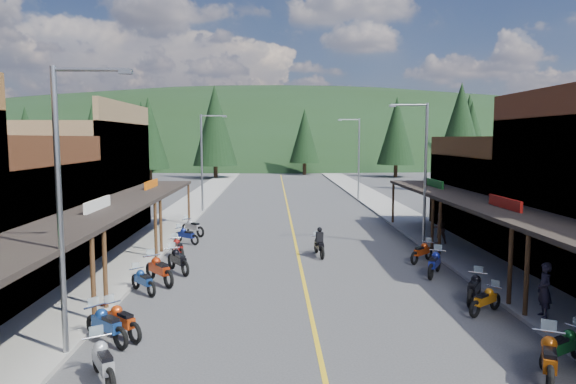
{
  "coord_description": "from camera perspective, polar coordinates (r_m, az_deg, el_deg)",
  "views": [
    {
      "loc": [
        -1.3,
        -19.95,
        6.1
      ],
      "look_at": [
        -0.43,
        9.52,
        3.0
      ],
      "focal_mm": 32.0,
      "sensor_mm": 36.0,
      "label": 1
    }
  ],
  "objects": [
    {
      "name": "bike_west_7",
      "position": [
        21.28,
        -15.81,
        -9.36
      ],
      "size": [
        1.72,
        1.88,
        1.09
      ],
      "primitive_type": null,
      "rotation": [
        0.0,
        0.0,
        0.7
      ],
      "color": "navy",
      "rests_on": "ground"
    },
    {
      "name": "shop_east_3",
      "position": [
        34.88,
        23.9,
        -0.38
      ],
      "size": [
        10.9,
        10.2,
        6.2
      ],
      "color": "#4C2D16",
      "rests_on": "ground"
    },
    {
      "name": "pine_3",
      "position": [
        86.12,
        1.85,
        6.25
      ],
      "size": [
        5.04,
        5.04,
        11.0
      ],
      "color": "black",
      "rests_on": "ground"
    },
    {
      "name": "bike_west_8",
      "position": [
        22.37,
        -14.13,
        -8.23
      ],
      "size": [
        2.07,
        2.32,
        1.34
      ],
      "primitive_type": null,
      "rotation": [
        0.0,
        0.0,
        0.67
      ],
      "color": "#A0280B",
      "rests_on": "ground"
    },
    {
      "name": "bike_west_11",
      "position": [
        30.32,
        -11.25,
        -4.67
      ],
      "size": [
        1.92,
        1.65,
        1.09
      ],
      "primitive_type": null,
      "rotation": [
        0.0,
        0.0,
        0.94
      ],
      "color": "navy",
      "rests_on": "ground"
    },
    {
      "name": "pine_10",
      "position": [
        71.92,
        -15.21,
        6.34
      ],
      "size": [
        5.38,
        5.38,
        11.6
      ],
      "color": "black",
      "rests_on": "ground"
    },
    {
      "name": "pine_7",
      "position": [
        100.75,
        -19.55,
        6.3
      ],
      "size": [
        5.88,
        5.88,
        12.5
      ],
      "color": "black",
      "rests_on": "ground"
    },
    {
      "name": "streetlight_1",
      "position": [
        42.36,
        -9.37,
        3.7
      ],
      "size": [
        2.16,
        0.18,
        8.0
      ],
      "color": "gray",
      "rests_on": "ground"
    },
    {
      "name": "pine_1",
      "position": [
        92.78,
        -15.95,
        6.47
      ],
      "size": [
        5.88,
        5.88,
        12.5
      ],
      "color": "black",
      "rests_on": "ground"
    },
    {
      "name": "streetlight_3",
      "position": [
        50.66,
        7.71,
        4.09
      ],
      "size": [
        2.16,
        0.18,
        8.0
      ],
      "color": "gray",
      "rests_on": "ground"
    },
    {
      "name": "bike_west_12",
      "position": [
        32.71,
        -10.55,
        -3.77
      ],
      "size": [
        2.02,
        1.98,
        1.21
      ],
      "primitive_type": null,
      "rotation": [
        0.0,
        0.0,
        0.8
      ],
      "color": "#959499",
      "rests_on": "ground"
    },
    {
      "name": "streetlight_0",
      "position": [
        15.14,
        -23.58,
        -0.71
      ],
      "size": [
        2.16,
        0.18,
        8.0
      ],
      "color": "gray",
      "rests_on": "ground"
    },
    {
      "name": "ridge_hill",
      "position": [
        155.08,
        -1.21,
        3.74
      ],
      "size": [
        310.0,
        140.0,
        60.0
      ],
      "primitive_type": "ellipsoid",
      "color": "black",
      "rests_on": "ground"
    },
    {
      "name": "bike_east_7",
      "position": [
        20.59,
        20.01,
        -9.86
      ],
      "size": [
        1.7,
        2.16,
        1.2
      ],
      "primitive_type": null,
      "rotation": [
        0.0,
        0.0,
        -0.55
      ],
      "color": "black",
      "rests_on": "ground"
    },
    {
      "name": "bike_west_4",
      "position": [
        14.14,
        -19.86,
        -17.17
      ],
      "size": [
        1.71,
        2.23,
        1.24
      ],
      "primitive_type": null,
      "rotation": [
        0.0,
        0.0,
        0.53
      ],
      "color": "#A9AAAE",
      "rests_on": "ground"
    },
    {
      "name": "sidewalk_east",
      "position": [
        41.63,
        12.25,
        -2.46
      ],
      "size": [
        3.4,
        94.0,
        0.15
      ],
      "primitive_type": "cube",
      "color": "gray",
      "rests_on": "ground"
    },
    {
      "name": "bike_west_10",
      "position": [
        26.88,
        -12.15,
        -6.0
      ],
      "size": [
        1.46,
        2.1,
        1.15
      ],
      "primitive_type": null,
      "rotation": [
        0.0,
        0.0,
        0.44
      ],
      "color": "maroon",
      "rests_on": "ground"
    },
    {
      "name": "pine_6",
      "position": [
        96.37,
        27.85,
        5.54
      ],
      "size": [
        5.04,
        5.04,
        11.0
      ],
      "color": "black",
      "rests_on": "ground"
    },
    {
      "name": "pine_0",
      "position": [
        90.63,
        -27.11,
        5.59
      ],
      "size": [
        5.04,
        5.04,
        11.0
      ],
      "color": "black",
      "rests_on": "ground"
    },
    {
      "name": "pine_5",
      "position": [
        98.52,
        19.45,
        6.76
      ],
      "size": [
        6.72,
        6.72,
        14.0
      ],
      "color": "black",
      "rests_on": "ground"
    },
    {
      "name": "pine_9",
      "position": [
        69.71,
        19.7,
        5.88
      ],
      "size": [
        4.93,
        4.93,
        10.8
      ],
      "color": "black",
      "rests_on": "ground"
    },
    {
      "name": "bike_west_5",
      "position": [
        16.64,
        -19.55,
        -13.6
      ],
      "size": [
        2.08,
        1.98,
        1.23
      ],
      "primitive_type": null,
      "rotation": [
        0.0,
        0.0,
        0.83
      ],
      "color": "navy",
      "rests_on": "ground"
    },
    {
      "name": "rider_on_bike",
      "position": [
        26.7,
        3.49,
        -5.82
      ],
      "size": [
        0.93,
        2.14,
        1.58
      ],
      "rotation": [
        0.0,
        0.0,
        0.12
      ],
      "color": "black",
      "rests_on": "ground"
    },
    {
      "name": "centerline",
      "position": [
        40.44,
        0.18,
        -2.67
      ],
      "size": [
        0.15,
        90.0,
        0.01
      ],
      "primitive_type": "cube",
      "color": "gold",
      "rests_on": "ground"
    },
    {
      "name": "ground",
      "position": [
        20.91,
        2.0,
        -10.96
      ],
      "size": [
        220.0,
        220.0,
        0.0
      ],
      "primitive_type": "plane",
      "color": "#38383A",
      "rests_on": "ground"
    },
    {
      "name": "shop_west_3",
      "position": [
        33.75,
        -23.39,
        1.12
      ],
      "size": [
        10.9,
        10.2,
        8.2
      ],
      "color": "brown",
      "rests_on": "ground"
    },
    {
      "name": "bike_east_9",
      "position": [
        26.26,
        14.65,
        -6.36
      ],
      "size": [
        1.87,
        1.88,
        1.14
      ],
      "primitive_type": null,
      "rotation": [
        0.0,
        0.0,
        -0.78
      ],
      "color": "#9C2E0B",
      "rests_on": "ground"
    },
    {
      "name": "pine_2",
      "position": [
        78.46,
        -8.12,
        7.32
      ],
      "size": [
        6.72,
        6.72,
        14.0
      ],
      "color": "black",
      "rests_on": "ground"
    },
    {
      "name": "bike_east_6",
      "position": [
        19.46,
        21.09,
        -11.04
      ],
      "size": [
        1.85,
        1.62,
        1.06
      ],
      "primitive_type": null,
      "rotation": [
        0.0,
        0.0,
        -0.92
      ],
      "color": "#B8650D",
      "rests_on": "ground"
    },
    {
      "name": "pedestrian_east_b",
      "position": [
        30.32,
        16.47,
        -3.84
      ],
      "size": [
        0.88,
        0.52,
        1.79
      ],
      "primitive_type": "imported",
      "rotation": [
        0.0,
        0.0,
        3.17
      ],
      "color": "brown",
      "rests_on": "sidewalk_east"
    },
    {
      "name": "pedestrian_east_a",
      "position": [
        19.34,
        26.61,
        -9.69
      ],
      "size": [
        0.5,
        0.71,
        1.86
      ],
      "primitive_type": "imported",
      "rotation": [
        0.0,
        0.0,
        -1.65
      ],
      "color": "black",
      "rests_on": "sidewalk_east"
    },
    {
      "name": "bike_east_5",
      "position": [
        16.16,
        28.33,
        -14.72
      ],
      "size": [
        2.09,
        1.59,
        1.16
      ],
      "primitive_type": null,
      "rotation": [
        0.0,
        0.0,
        -1.05
      ],
      "color": "#0C4018",
      "rests_on": "ground"
    },
    {
      "name": "bike_west_6",
      "position": [
        16.95,
        -18.05,
        -13.28
      ],
      "size": [
        1.97,
        1.91,
        1.18
      ],
      "primitive_type": null,
      "rotation": [
        0.0,
        0.0,
        0.81
      ],
      "color": "#BC380D",
      "rests_on": "ground"
    },
    {
      "name": "pine_4",
      "position": [
        82.26,
        11.96,
        6.66
      ],
      "size": [
        5.88,
        5.88,
        12.5
      ],
      "color": "black",
      "rests_on": "ground"
    },
    {
      "name": "bike_east_4",
      "position": [
        14.96,
        27.02,
        -15.99
      ],
      "size": [
        1.72,
        2.42,
        1.32
      ],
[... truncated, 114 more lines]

